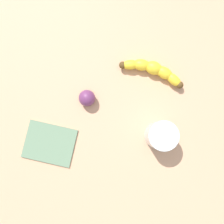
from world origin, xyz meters
The scene contains 5 objects.
wooden_tabletop centered at (0.00, 0.00, 1.50)cm, with size 120.00×120.00×3.00cm, color tan.
banana centered at (-3.77, -10.08, 5.00)cm, with size 20.25×6.88×4.00cm.
smoothie_glass centered at (-13.70, 7.06, 7.16)cm, with size 8.29×8.29×8.63cm.
plum_fruit centered at (10.35, 6.21, 5.47)cm, with size 4.95×4.95×4.95cm, color #6B3360.
folded_napkin centered at (14.79, 23.25, 3.30)cm, with size 14.82×11.47×0.60cm, color slate.
Camera 1 is at (-0.84, 12.43, 75.66)cm, focal length 38.32 mm.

